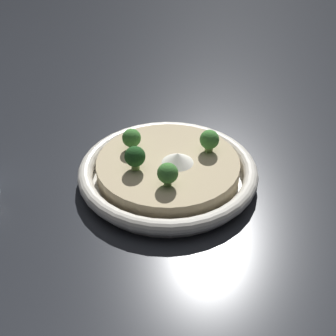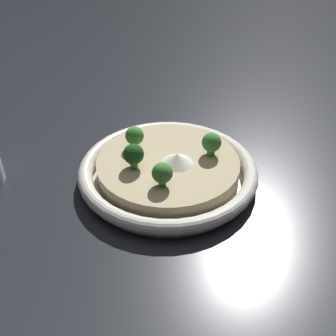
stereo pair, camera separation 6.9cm
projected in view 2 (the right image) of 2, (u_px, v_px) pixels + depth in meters
ground_plane at (168, 180)px, 0.70m from camera, size 6.00×6.00×0.00m
risotto_bowl at (168, 170)px, 0.69m from camera, size 0.29×0.29×0.04m
cheese_sprinkle at (177, 159)px, 0.67m from camera, size 0.05×0.05×0.02m
broccoli_back_right at (162, 173)px, 0.62m from camera, size 0.03×0.03×0.04m
broccoli_front at (135, 136)px, 0.70m from camera, size 0.03×0.03×0.04m
broccoli_left at (212, 143)px, 0.68m from camera, size 0.03×0.03×0.04m
broccoli_front_right at (134, 155)px, 0.65m from camera, size 0.03×0.03×0.04m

